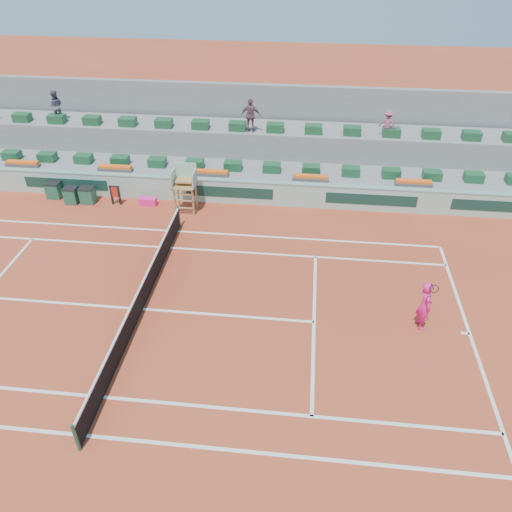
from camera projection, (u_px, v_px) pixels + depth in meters
The scene contains 20 objects.
ground at pixel (143, 309), 18.69m from camera, with size 90.00×90.00×0.00m, color #9D361E.
seating_tier_lower at pixel (199, 171), 27.03m from camera, with size 36.00×4.00×1.20m, color gray.
seating_tier_upper at pixel (204, 147), 27.93m from camera, with size 36.00×2.40×2.60m, color gray.
stadium_back_wall at pixel (209, 121), 28.71m from camera, with size 36.00×0.40×4.40m, color gray.
player_bag at pixel (148, 201), 25.07m from camera, with size 0.87×0.39×0.39m, color #FC2087.
spectator_left at pixel (56, 106), 27.16m from camera, with size 0.81×0.63×1.68m, color #52525F.
spectator_mid at pixel (251, 116), 25.79m from camera, with size 1.03×0.43×1.75m, color #724C55.
spectator_right at pixel (388, 123), 25.37m from camera, with size 0.90×0.52×1.40m, color #9B4D61.
court_lines at pixel (143, 309), 18.69m from camera, with size 23.89×11.09×0.01m.
tennis_net at pixel (141, 298), 18.39m from camera, with size 0.10×11.97×1.10m.
advertising_hoarding at pixel (191, 189), 25.22m from camera, with size 36.00×0.34×1.26m.
umpire_chair at pixel (185, 182), 23.89m from camera, with size 1.10×0.90×2.40m.
seat_row_lower at pixel (195, 164), 25.83m from camera, with size 32.90×0.60×0.44m.
seat_row_upper at pixel (200, 125), 26.56m from camera, with size 32.90×0.60×0.44m.
flower_planters at pixel (163, 171), 25.36m from camera, with size 26.80×0.36×0.28m.
drink_cooler_a at pixel (88, 195), 25.15m from camera, with size 0.73×0.63×0.84m.
drink_cooler_b at pixel (71, 195), 25.11m from camera, with size 0.67×0.58×0.84m.
drink_cooler_c at pixel (54, 190), 25.60m from camera, with size 0.74×0.64×0.84m.
towel_rack at pixel (115, 194), 24.88m from camera, with size 0.53×0.09×1.03m.
tennis_player at pixel (425, 305), 17.40m from camera, with size 0.57×0.95×2.28m.
Camera 1 is at (5.78, -13.56, 12.41)m, focal length 35.00 mm.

